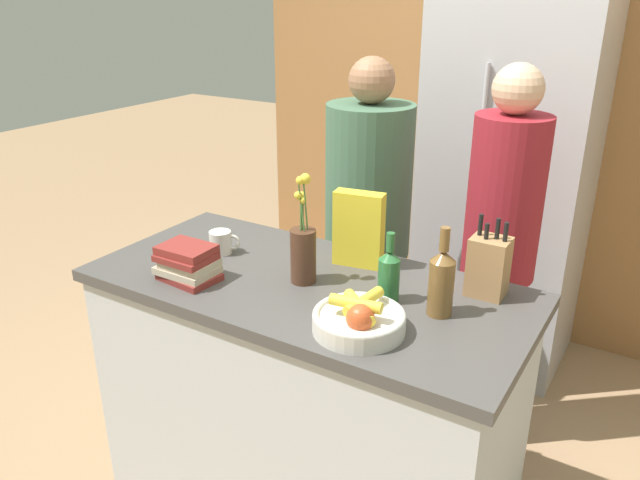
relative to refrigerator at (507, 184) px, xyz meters
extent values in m
cube|color=silver|center=(-0.26, -1.42, -0.49)|extent=(1.42, 0.67, 0.89)
cube|color=#474442|center=(-0.26, -1.42, -0.03)|extent=(1.48, 0.70, 0.04)
cube|color=#9E6B3D|center=(-0.26, 0.36, 0.37)|extent=(2.68, 0.12, 2.60)
cube|color=#B7B7BC|center=(0.00, 0.00, 0.00)|extent=(0.74, 0.60, 1.87)
cylinder|color=#B7B7BC|center=(-0.06, -0.31, 0.09)|extent=(0.02, 0.02, 1.03)
cylinder|color=silver|center=(0.04, -1.61, 0.02)|extent=(0.27, 0.27, 0.05)
torus|color=silver|center=(0.04, -1.61, 0.05)|extent=(0.27, 0.27, 0.02)
sphere|color=#C64C23|center=(0.07, -1.65, 0.06)|extent=(0.08, 0.08, 0.08)
sphere|color=#99B233|center=(0.02, -1.59, 0.04)|extent=(0.07, 0.07, 0.07)
cylinder|color=yellow|center=(0.04, -1.60, 0.07)|extent=(0.15, 0.14, 0.03)
cylinder|color=yellow|center=(0.04, -1.58, 0.08)|extent=(0.05, 0.16, 0.03)
cylinder|color=yellow|center=(0.04, -1.63, 0.09)|extent=(0.15, 0.06, 0.03)
cube|color=#A87A4C|center=(0.28, -1.19, 0.09)|extent=(0.12, 0.10, 0.19)
cylinder|color=black|center=(0.24, -1.18, 0.21)|extent=(0.01, 0.01, 0.08)
cylinder|color=black|center=(0.26, -1.20, 0.21)|extent=(0.01, 0.01, 0.06)
cylinder|color=black|center=(0.29, -1.19, 0.21)|extent=(0.01, 0.01, 0.08)
cylinder|color=black|center=(0.32, -1.19, 0.21)|extent=(0.01, 0.01, 0.07)
cylinder|color=#4C2D1E|center=(-0.27, -1.42, 0.08)|extent=(0.09, 0.09, 0.18)
cylinder|color=#477538|center=(-0.26, -1.42, 0.26)|extent=(0.01, 0.03, 0.17)
sphere|color=gold|center=(-0.25, -1.42, 0.35)|extent=(0.04, 0.04, 0.04)
cylinder|color=#477538|center=(-0.27, -1.42, 0.23)|extent=(0.01, 0.01, 0.10)
sphere|color=gold|center=(-0.27, -1.42, 0.28)|extent=(0.02, 0.02, 0.02)
cylinder|color=#477538|center=(-0.27, -1.41, 0.23)|extent=(0.02, 0.01, 0.11)
sphere|color=gold|center=(-0.28, -1.41, 0.29)|extent=(0.03, 0.03, 0.03)
cylinder|color=#477538|center=(-0.28, -1.42, 0.24)|extent=(0.01, 0.02, 0.12)
sphere|color=gold|center=(-0.28, -1.43, 0.29)|extent=(0.03, 0.03, 0.03)
cylinder|color=#477538|center=(-0.27, -1.43, 0.26)|extent=(0.03, 0.01, 0.17)
sphere|color=gold|center=(-0.27, -1.43, 0.35)|extent=(0.03, 0.03, 0.03)
cube|color=yellow|center=(-0.18, -1.20, 0.13)|extent=(0.18, 0.09, 0.27)
cylinder|color=silver|center=(-0.66, -1.38, 0.04)|extent=(0.08, 0.08, 0.08)
torus|color=silver|center=(-0.62, -1.36, 0.04)|extent=(0.06, 0.04, 0.06)
cube|color=maroon|center=(-0.60, -1.61, 0.00)|extent=(0.20, 0.15, 0.02)
cube|color=#B7A88E|center=(-0.61, -1.61, 0.03)|extent=(0.19, 0.14, 0.02)
cube|color=#B7A88E|center=(-0.60, -1.60, 0.05)|extent=(0.17, 0.14, 0.03)
cube|color=maroon|center=(-0.61, -1.61, 0.07)|extent=(0.18, 0.14, 0.02)
cube|color=maroon|center=(-0.61, -1.60, 0.10)|extent=(0.18, 0.14, 0.03)
cylinder|color=#286633|center=(0.03, -1.40, 0.06)|extent=(0.07, 0.07, 0.14)
cone|color=#286633|center=(0.03, -1.40, 0.15)|extent=(0.07, 0.07, 0.03)
cylinder|color=#286633|center=(0.03, -1.40, 0.19)|extent=(0.03, 0.03, 0.06)
cylinder|color=brown|center=(0.20, -1.39, 0.08)|extent=(0.08, 0.08, 0.17)
cone|color=brown|center=(0.20, -1.39, 0.18)|extent=(0.08, 0.08, 0.03)
cylinder|color=brown|center=(0.20, -1.39, 0.24)|extent=(0.03, 0.03, 0.07)
cube|color=#383842|center=(-0.38, -0.75, -0.55)|extent=(0.34, 0.30, 0.77)
cylinder|color=#42664C|center=(-0.38, -0.75, 0.15)|extent=(0.36, 0.36, 0.64)
sphere|color=#996B4C|center=(-0.38, -0.75, 0.56)|extent=(0.18, 0.18, 0.18)
cube|color=#383842|center=(0.18, -0.69, -0.55)|extent=(0.24, 0.18, 0.77)
cylinder|color=maroon|center=(0.18, -0.69, 0.15)|extent=(0.29, 0.29, 0.64)
sphere|color=#DBAD89|center=(0.18, -0.69, 0.57)|extent=(0.19, 0.19, 0.19)
camera|label=1|loc=(0.76, -2.98, 0.91)|focal=35.00mm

